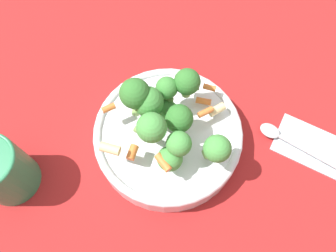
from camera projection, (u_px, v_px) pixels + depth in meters
ground_plane at (168, 142)px, 0.58m from camera, size 3.00×3.00×0.00m
bowl at (168, 136)px, 0.56m from camera, size 0.25×0.25×0.05m
pasta_salad at (167, 116)px, 0.49m from camera, size 0.17×0.22×0.10m
cup at (0, 171)px, 0.51m from camera, size 0.09×0.09×0.11m
napkin at (310, 145)px, 0.58m from camera, size 0.15×0.13×0.01m
spoon at (284, 139)px, 0.57m from camera, size 0.14×0.08×0.01m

